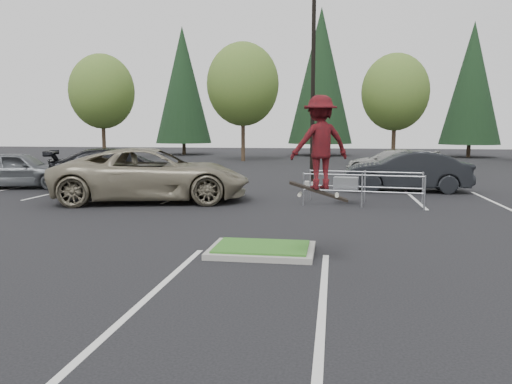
# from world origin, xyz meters

# --- Properties ---
(ground) EXTENTS (120.00, 120.00, 0.00)m
(ground) POSITION_xyz_m (0.00, 0.00, 0.00)
(ground) COLOR black
(ground) RESTS_ON ground
(grass_median) EXTENTS (2.20, 1.60, 0.16)m
(grass_median) POSITION_xyz_m (0.00, 0.00, 0.08)
(grass_median) COLOR #A39F98
(grass_median) RESTS_ON ground
(stall_lines) EXTENTS (22.62, 17.60, 0.01)m
(stall_lines) POSITION_xyz_m (-1.35, 6.02, 0.00)
(stall_lines) COLOR silver
(stall_lines) RESTS_ON ground
(light_pole) EXTENTS (0.70, 0.60, 10.12)m
(light_pole) POSITION_xyz_m (0.50, 12.00, 4.56)
(light_pole) COLOR #A39F98
(light_pole) RESTS_ON ground
(decid_a) EXTENTS (5.44, 5.44, 8.91)m
(decid_a) POSITION_xyz_m (-18.01, 30.03, 5.58)
(decid_a) COLOR #38281C
(decid_a) RESTS_ON ground
(decid_b) EXTENTS (5.89, 5.89, 9.64)m
(decid_b) POSITION_xyz_m (-6.01, 30.53, 6.04)
(decid_b) COLOR #38281C
(decid_b) RESTS_ON ground
(decid_c) EXTENTS (5.12, 5.12, 8.38)m
(decid_c) POSITION_xyz_m (5.99, 29.83, 5.25)
(decid_c) COLOR #38281C
(decid_c) RESTS_ON ground
(conif_a) EXTENTS (5.72, 5.72, 13.00)m
(conif_a) POSITION_xyz_m (-14.00, 40.00, 7.10)
(conif_a) COLOR #38281C
(conif_a) RESTS_ON ground
(conif_b) EXTENTS (6.38, 6.38, 14.50)m
(conif_b) POSITION_xyz_m (0.00, 40.50, 7.85)
(conif_b) COLOR #38281C
(conif_b) RESTS_ON ground
(conif_c) EXTENTS (5.50, 5.50, 12.50)m
(conif_c) POSITION_xyz_m (14.00, 39.50, 6.85)
(conif_c) COLOR #38281C
(conif_c) RESTS_ON ground
(cart_corral) EXTENTS (4.17, 1.92, 1.14)m
(cart_corral) POSITION_xyz_m (2.05, 7.36, 0.72)
(cart_corral) COLOR #96999E
(cart_corral) RESTS_ON ground
(skateboarder) EXTENTS (1.27, 1.05, 1.95)m
(skateboarder) POSITION_xyz_m (1.20, -0.98, 2.35)
(skateboarder) COLOR black
(skateboarder) RESTS_ON ground
(car_l_tan) EXTENTS (7.55, 4.74, 1.95)m
(car_l_tan) POSITION_xyz_m (-5.10, 7.00, 0.97)
(car_l_tan) COLOR gray
(car_l_tan) RESTS_ON ground
(car_l_black) EXTENTS (6.60, 4.73, 1.77)m
(car_l_black) POSITION_xyz_m (-8.00, 10.58, 0.89)
(car_l_black) COLOR black
(car_l_black) RESTS_ON ground
(car_l_grey) EXTENTS (5.19, 3.14, 1.65)m
(car_l_grey) POSITION_xyz_m (-12.51, 10.03, 0.83)
(car_l_grey) COLOR #54585C
(car_l_grey) RESTS_ON ground
(car_r_charc) EXTENTS (5.16, 1.82, 1.70)m
(car_r_charc) POSITION_xyz_m (4.50, 11.50, 0.85)
(car_r_charc) COLOR black
(car_r_charc) RESTS_ON ground
(car_far_silver) EXTENTS (5.52, 3.83, 1.48)m
(car_far_silver) POSITION_xyz_m (4.75, 18.87, 0.74)
(car_far_silver) COLOR #B1B2AC
(car_far_silver) RESTS_ON ground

